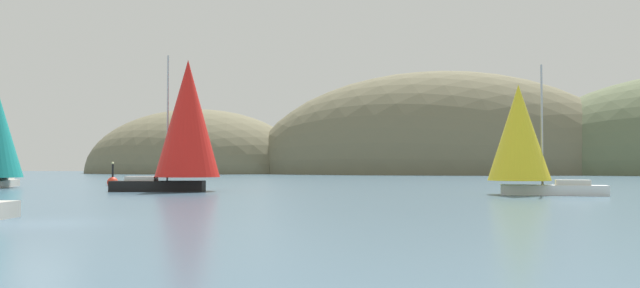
# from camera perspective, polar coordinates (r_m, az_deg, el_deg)

# --- Properties ---
(ground_plane) EXTENTS (360.00, 360.00, 0.00)m
(ground_plane) POSITION_cam_1_polar(r_m,az_deg,el_deg) (25.06, -22.97, -6.39)
(ground_plane) COLOR #426075
(headland_center) EXTENTS (89.22, 44.00, 47.62)m
(headland_center) POSITION_cam_1_polar(r_m,az_deg,el_deg) (155.40, 10.00, -2.56)
(headland_center) COLOR #6B664C
(headland_center) RESTS_ON ground_plane
(headland_left) EXTENTS (57.50, 44.00, 32.34)m
(headland_left) POSITION_cam_1_polar(r_m,az_deg,el_deg) (170.10, -10.63, -2.49)
(headland_left) COLOR #6B664C
(headland_left) RESTS_ON ground_plane
(sailboat_red_spinnaker) EXTENTS (8.98, 6.13, 10.65)m
(sailboat_red_spinnaker) POSITION_cam_1_polar(r_m,az_deg,el_deg) (52.70, -11.48, 1.89)
(sailboat_red_spinnaker) COLOR black
(sailboat_red_spinnaker) RESTS_ON ground_plane
(sailboat_yellow_sail) EXTENTS (7.90, 4.41, 8.97)m
(sailboat_yellow_sail) POSITION_cam_1_polar(r_m,az_deg,el_deg) (47.67, 16.98, 0.64)
(sailboat_yellow_sail) COLOR white
(sailboat_yellow_sail) RESTS_ON ground_plane
(channel_buoy) EXTENTS (1.10, 1.10, 2.64)m
(channel_buoy) POSITION_cam_1_polar(r_m,az_deg,el_deg) (70.03, -17.46, -3.13)
(channel_buoy) COLOR red
(channel_buoy) RESTS_ON ground_plane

